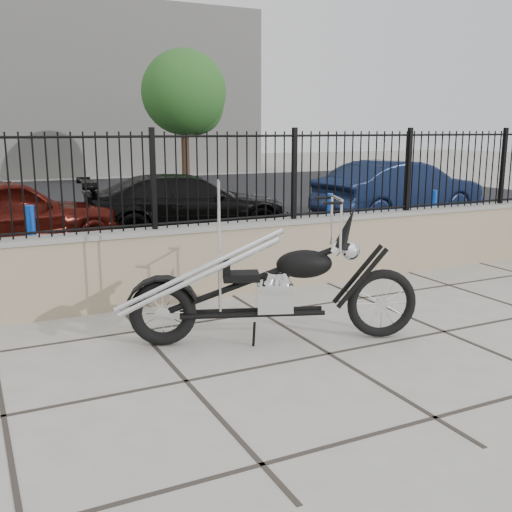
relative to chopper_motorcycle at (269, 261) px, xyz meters
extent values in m
plane|color=#99968E|center=(0.38, -0.58, -0.86)|extent=(90.00, 90.00, 0.00)
plane|color=black|center=(0.38, 11.92, -0.86)|extent=(30.00, 30.00, 0.00)
cube|color=gray|center=(0.38, 1.92, -0.38)|extent=(14.00, 0.36, 0.96)
cube|color=black|center=(0.38, 1.92, 0.70)|extent=(14.00, 0.08, 1.20)
cube|color=beige|center=(0.38, 25.92, 3.14)|extent=(22.00, 6.00, 8.00)
imported|color=#420E09|center=(-2.20, 5.93, -0.15)|extent=(4.49, 3.02, 1.42)
imported|color=black|center=(1.47, 6.57, -0.23)|extent=(4.54, 2.22, 1.27)
imported|color=#0E1936|center=(6.78, 6.20, -0.14)|extent=(4.52, 1.97, 1.45)
cylinder|color=#0E17D3|center=(-1.90, 3.89, -0.31)|extent=(0.16, 0.16, 1.10)
cylinder|color=blue|center=(3.40, 4.10, -0.36)|extent=(0.16, 0.16, 1.01)
cylinder|color=blue|center=(6.22, 4.39, -0.40)|extent=(0.12, 0.12, 0.92)
cylinder|color=#382619|center=(4.77, 15.96, 0.58)|extent=(0.29, 0.29, 2.88)
sphere|color=#376024|center=(4.77, 15.96, 2.78)|extent=(3.07, 3.07, 3.07)
camera|label=1|loc=(-2.75, -5.30, 1.33)|focal=42.00mm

